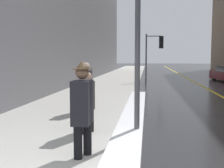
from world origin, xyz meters
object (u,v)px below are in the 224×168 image
at_px(traffic_light_near, 156,47).
at_px(pedestrian_trailing, 86,85).
at_px(lamp_post, 138,20).
at_px(pedestrian_nearside, 82,105).
at_px(pedestrian_with_shoulder_bag, 88,100).

distance_m(traffic_light_near, pedestrian_trailing, 12.47).
relative_size(lamp_post, pedestrian_trailing, 2.63).
height_order(traffic_light_near, pedestrian_nearside, traffic_light_near).
height_order(traffic_light_near, pedestrian_with_shoulder_bag, traffic_light_near).
xyz_separation_m(lamp_post, pedestrian_with_shoulder_bag, (-1.17, 0.18, -1.80)).
bearing_deg(pedestrian_with_shoulder_bag, pedestrian_trailing, -167.54).
bearing_deg(pedestrian_with_shoulder_bag, pedestrian_nearside, 8.28).
bearing_deg(pedestrian_with_shoulder_bag, traffic_light_near, 171.62).
bearing_deg(pedestrian_trailing, lamp_post, 32.15).
bearing_deg(lamp_post, pedestrian_with_shoulder_bag, 171.31).
distance_m(pedestrian_nearside, pedestrian_with_shoulder_bag, 1.64).
bearing_deg(traffic_light_near, pedestrian_nearside, -102.06).
height_order(pedestrian_with_shoulder_bag, pedestrian_trailing, pedestrian_trailing).
distance_m(lamp_post, pedestrian_trailing, 3.68).
relative_size(pedestrian_nearside, pedestrian_trailing, 1.07).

